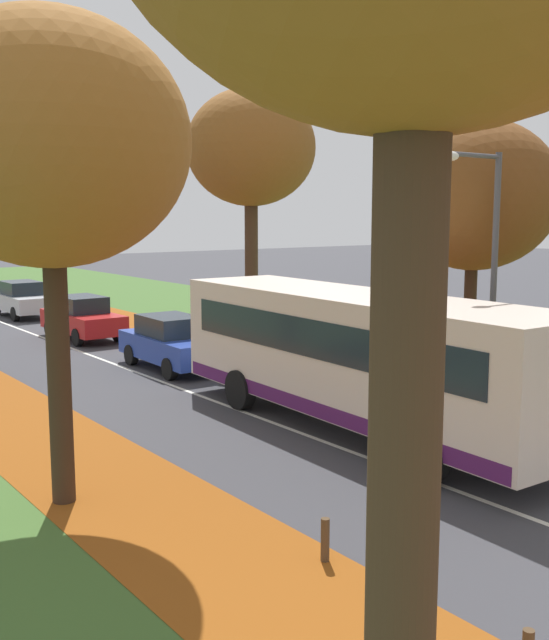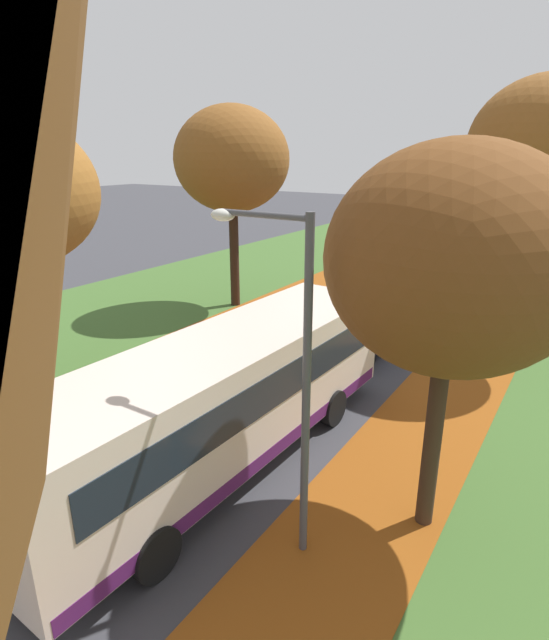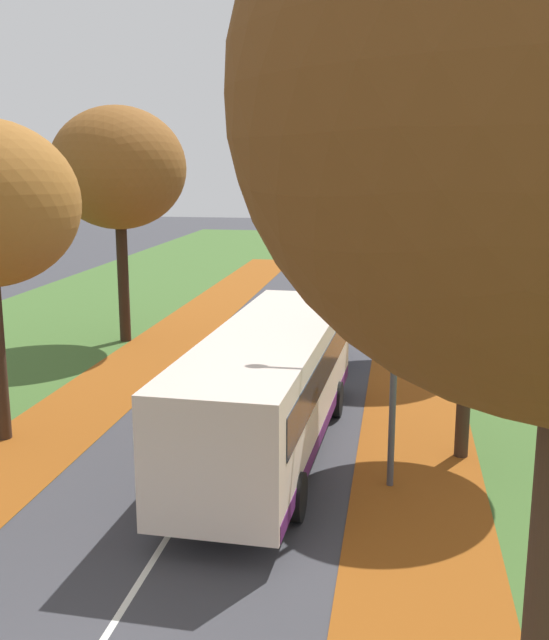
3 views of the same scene
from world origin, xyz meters
name	(u,v)px [view 2 (image 2 of 3)]	position (x,y,z in m)	size (l,w,h in m)	color
grass_verge_left	(187,295)	(-9.20, 20.00, 0.00)	(12.00, 90.00, 0.01)	#3D6028
leaf_litter_left	(167,353)	(-4.60, 14.00, 0.01)	(2.80, 60.00, 0.00)	#8C4714
leaf_litter_right	(425,428)	(4.60, 14.00, 0.01)	(2.80, 60.00, 0.00)	#8C4714
road_centre_line	(357,330)	(0.00, 20.00, 0.00)	(0.12, 80.00, 0.01)	silver
tree_left_near	(13,193)	(-5.53, 9.87, 5.77)	(4.37, 4.37, 7.77)	#382619
tree_left_mid	(232,160)	(-6.21, 20.09, 6.45)	(4.94, 4.94, 8.71)	black
tree_right_near	(454,261)	(5.61, 10.60, 5.14)	(4.21, 4.21, 7.05)	#382619
tree_right_mid	(544,147)	(5.63, 20.36, 6.93)	(4.56, 4.56, 9.04)	#422D1E
streetlamp_right	(289,354)	(3.67, 8.70, 3.74)	(1.89, 0.28, 6.00)	#47474C
bus	(224,395)	(1.18, 10.07, 1.70)	(2.94, 10.49, 2.98)	beige
car_blue_lead	(365,329)	(1.11, 18.14, 0.81)	(1.89, 4.25, 1.62)	#233D9E
car_red_following	(424,287)	(1.10, 24.96, 0.81)	(1.84, 4.23, 1.62)	#B21919
car_silver_third_in_line	(468,260)	(1.35, 32.52, 0.81)	(1.81, 4.21, 1.62)	#B7BABF
car_grey_fourth_in_line	(485,244)	(1.07, 38.65, 0.81)	(1.92, 4.27, 1.62)	slate
car_white_trailing	(506,232)	(1.39, 44.84, 0.81)	(1.92, 4.27, 1.62)	silver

